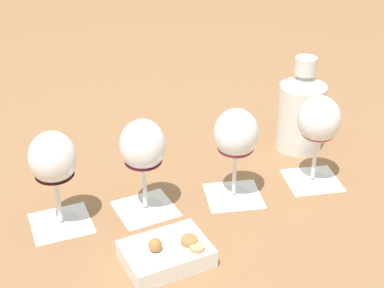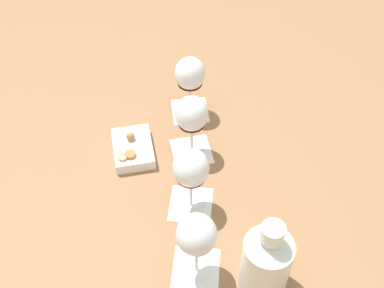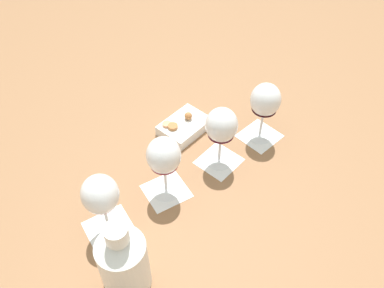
% 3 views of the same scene
% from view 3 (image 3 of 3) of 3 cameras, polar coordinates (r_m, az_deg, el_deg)
% --- Properties ---
extents(ground_plane, '(8.00, 8.00, 0.00)m').
position_cam_3_polar(ground_plane, '(1.03, 0.30, -4.52)').
color(ground_plane, '#936642').
extents(tasting_card_0, '(0.14, 0.14, 0.00)m').
position_cam_3_polar(tasting_card_0, '(0.96, -11.61, -11.56)').
color(tasting_card_0, white).
rests_on(tasting_card_0, ground_plane).
extents(tasting_card_1, '(0.14, 0.14, 0.00)m').
position_cam_3_polar(tasting_card_1, '(1.01, -3.72, -6.58)').
color(tasting_card_1, white).
rests_on(tasting_card_1, ground_plane).
extents(tasting_card_2, '(0.14, 0.14, 0.00)m').
position_cam_3_polar(tasting_card_2, '(1.07, 3.70, -2.39)').
color(tasting_card_2, white).
rests_on(tasting_card_2, ground_plane).
extents(tasting_card_3, '(0.14, 0.14, 0.00)m').
position_cam_3_polar(tasting_card_3, '(1.14, 9.35, 1.14)').
color(tasting_card_3, white).
rests_on(tasting_card_3, ground_plane).
extents(wine_glass_0, '(0.08, 0.08, 0.18)m').
position_cam_3_polar(wine_glass_0, '(0.86, -12.80, -7.23)').
color(wine_glass_0, white).
rests_on(wine_glass_0, tasting_card_0).
extents(wine_glass_1, '(0.08, 0.08, 0.18)m').
position_cam_3_polar(wine_glass_1, '(0.91, -4.09, -1.94)').
color(wine_glass_1, white).
rests_on(wine_glass_1, tasting_card_1).
extents(wine_glass_2, '(0.08, 0.08, 0.18)m').
position_cam_3_polar(wine_glass_2, '(0.98, 4.03, 2.35)').
color(wine_glass_2, white).
rests_on(wine_glass_2, tasting_card_2).
extents(wine_glass_3, '(0.08, 0.08, 0.18)m').
position_cam_3_polar(wine_glass_3, '(1.06, 10.14, 5.81)').
color(wine_glass_3, white).
rests_on(wine_glass_3, tasting_card_3).
extents(ceramic_vase, '(0.10, 0.10, 0.20)m').
position_cam_3_polar(ceramic_vase, '(0.82, -9.75, -15.87)').
color(ceramic_vase, white).
rests_on(ceramic_vase, ground_plane).
extents(snack_dish, '(0.16, 0.16, 0.05)m').
position_cam_3_polar(snack_dish, '(1.13, -1.20, 2.52)').
color(snack_dish, white).
rests_on(snack_dish, ground_plane).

